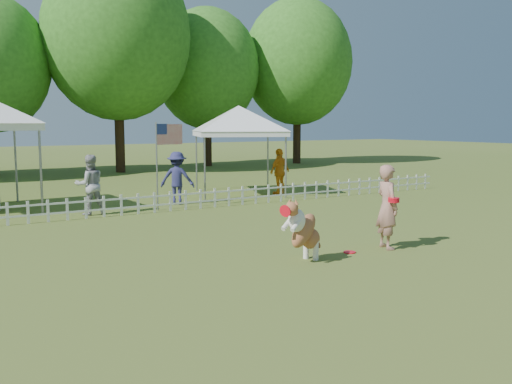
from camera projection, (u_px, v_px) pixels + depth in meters
ground at (326, 257)px, 11.21m from camera, size 120.00×120.00×0.00m
picket_fence at (178, 201)px, 17.06m from camera, size 22.00×0.08×0.60m
handler at (387, 207)px, 11.84m from camera, size 0.58×0.73×1.76m
dog at (304, 230)px, 10.71m from camera, size 1.24×0.80×1.21m
frisbee_on_turf at (350, 252)px, 11.55m from camera, size 0.30×0.30×0.02m
canopy_tent_right at (239, 151)px, 20.83m from camera, size 3.95×3.95×3.17m
flag_pole at (157, 167)px, 17.00m from camera, size 1.02×0.31×2.64m
spectator_a at (90, 185)px, 16.24m from camera, size 0.86×0.68×1.72m
spectator_b at (177, 178)px, 18.35m from camera, size 1.26×1.15×1.70m
spectator_c at (280, 171)px, 20.89m from camera, size 1.07×0.67×1.69m
tree_center_right at (117, 52)px, 29.70m from camera, size 7.60×7.60×12.60m
tree_right at (207, 80)px, 34.26m from camera, size 6.20×6.20×10.40m
tree_far_right at (297, 75)px, 36.52m from camera, size 7.00×7.00×11.40m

